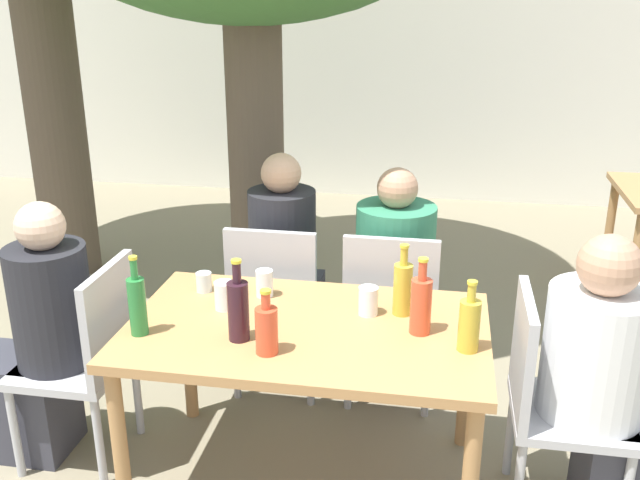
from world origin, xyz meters
TOP-DOWN VIEW (x-y plane):
  - ground_plane at (0.00, 0.00)m, footprint 30.00×30.00m
  - cafe_building_wall at (0.00, 4.34)m, footprint 10.00×0.08m
  - dining_table_front at (0.00, 0.00)m, footprint 1.42×0.87m
  - patio_chair_0 at (-0.94, 0.00)m, footprint 0.44×0.44m
  - patio_chair_1 at (0.94, 0.00)m, footprint 0.44×0.44m
  - patio_chair_2 at (-0.28, 0.67)m, footprint 0.44×0.44m
  - patio_chair_3 at (0.28, 0.67)m, footprint 0.44×0.44m
  - person_seated_0 at (-1.18, -0.00)m, footprint 0.57×0.33m
  - person_seated_1 at (1.17, -0.00)m, footprint 0.59×0.39m
  - person_seated_2 at (-0.28, 0.90)m, footprint 0.34×0.57m
  - person_seated_3 at (0.28, 0.90)m, footprint 0.39×0.59m
  - green_bottle_0 at (-0.62, -0.18)m, footprint 0.07×0.07m
  - wine_bottle_1 at (-0.23, -0.15)m, footprint 0.08×0.08m
  - soda_bottle_2 at (0.44, 0.02)m, footprint 0.08×0.08m
  - oil_cruet_3 at (0.36, 0.17)m, footprint 0.08×0.08m
  - oil_cruet_4 at (0.62, -0.09)m, footprint 0.08×0.08m
  - soda_bottle_5 at (-0.10, -0.24)m, footprint 0.08×0.08m
  - drinking_glass_0 at (-0.23, 0.24)m, footprint 0.07×0.07m
  - drinking_glass_1 at (-0.36, 0.09)m, footprint 0.08×0.08m
  - drinking_glass_2 at (-0.50, 0.25)m, footprint 0.07×0.07m
  - drinking_glass_3 at (0.23, 0.14)m, footprint 0.08×0.08m

SIDE VIEW (x-z plane):
  - ground_plane at x=0.00m, z-range 0.00..0.00m
  - patio_chair_0 at x=-0.94m, z-range 0.06..0.98m
  - patio_chair_1 at x=0.94m, z-range 0.06..0.98m
  - patio_chair_2 at x=-0.28m, z-range 0.06..0.98m
  - patio_chair_3 at x=0.28m, z-range 0.06..0.98m
  - person_seated_0 at x=-1.18m, z-range -0.07..1.11m
  - person_seated_3 at x=0.28m, z-range -0.06..1.12m
  - person_seated_1 at x=1.17m, z-range -0.05..1.12m
  - person_seated_2 at x=-0.28m, z-range -0.07..1.16m
  - dining_table_front at x=0.00m, z-range 0.28..1.01m
  - drinking_glass_2 at x=-0.50m, z-range 0.73..0.82m
  - drinking_glass_0 at x=-0.23m, z-range 0.73..0.85m
  - drinking_glass_3 at x=0.23m, z-range 0.73..0.85m
  - drinking_glass_1 at x=-0.36m, z-range 0.73..0.85m
  - soda_bottle_5 at x=-0.10m, z-range 0.70..0.95m
  - oil_cruet_4 at x=0.62m, z-range 0.70..0.97m
  - oil_cruet_3 at x=0.36m, z-range 0.70..1.00m
  - soda_bottle_2 at x=0.44m, z-range 0.70..1.00m
  - green_bottle_0 at x=-0.62m, z-range 0.70..1.01m
  - wine_bottle_1 at x=-0.23m, z-range 0.69..1.02m
  - cafe_building_wall at x=0.00m, z-range 0.00..2.80m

